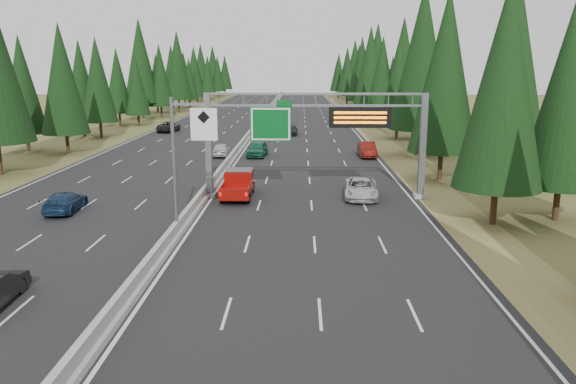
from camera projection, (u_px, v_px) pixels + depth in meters
The scene contains 18 objects.
road at pixel (254, 131), 86.45m from camera, with size 32.00×260.00×0.08m, color black.
shoulder_right at pixel (369, 132), 86.07m from camera, with size 3.60×260.00×0.06m, color olive.
shoulder_left at pixel (139, 131), 86.84m from camera, with size 3.60×260.00×0.06m, color brown.
median_barrier at pixel (254, 129), 86.37m from camera, with size 0.70×260.00×0.85m.
sign_gantry at pixel (324, 129), 41.09m from camera, with size 16.75×0.98×7.80m.
hov_sign_pole at pixel (184, 157), 31.72m from camera, with size 2.80×0.50×8.00m.
tree_row_right at pixel (410, 70), 75.59m from camera, with size 12.19×240.66×18.82m.
tree_row_left at pixel (76, 72), 72.92m from camera, with size 11.42×242.52×18.86m.
silver_minivan at pixel (361, 188), 42.00m from camera, with size 2.42×5.24×1.46m, color #BCBCC1.
red_pickup at pixel (239, 182), 42.60m from camera, with size 2.15×6.01×1.96m.
car_ahead_green at pixel (257, 149), 61.69m from camera, with size 1.95×4.84×1.65m, color #14583D.
car_ahead_dkred at pixel (367, 150), 61.31m from camera, with size 1.71×4.89×1.61m, color #5C130D.
car_ahead_dkgrey at pixel (291, 130), 81.40m from camera, with size 1.84×4.53×1.31m, color black.
car_ahead_white at pixel (272, 118), 101.82m from camera, with size 2.21×4.80×1.33m, color white.
car_ahead_far at pixel (282, 109), 120.96m from camera, with size 1.65×4.11×1.40m, color black.
car_onc_blue at pixel (65, 202), 38.09m from camera, with size 1.92×4.73×1.37m, color #162D4E.
car_onc_white at pixel (222, 149), 61.82m from camera, with size 1.76×4.37×1.49m, color #B2B2B2.
car_onc_far at pixel (169, 126), 85.35m from camera, with size 2.64×5.72×1.59m, color black.
Camera 1 is at (7.18, -6.28, 9.68)m, focal length 35.00 mm.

